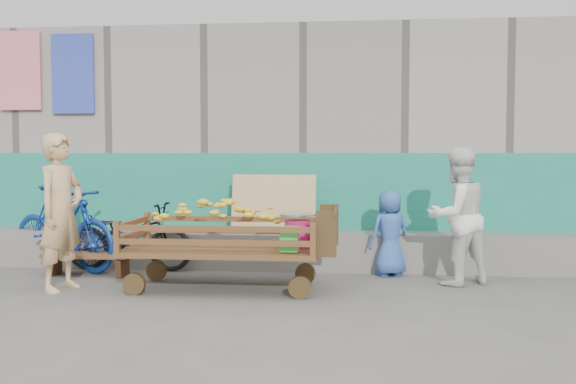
# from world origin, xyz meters

# --- Properties ---
(ground) EXTENTS (80.00, 80.00, 0.00)m
(ground) POSITION_xyz_m (0.00, 0.00, 0.00)
(ground) COLOR #54524E
(ground) RESTS_ON ground
(building_wall) EXTENTS (12.00, 3.50, 3.00)m
(building_wall) POSITION_xyz_m (-0.00, 4.05, 1.47)
(building_wall) COLOR gray
(building_wall) RESTS_ON ground
(banana_cart) EXTENTS (2.15, 0.98, 0.92)m
(banana_cart) POSITION_xyz_m (-0.12, 1.12, 0.62)
(banana_cart) COLOR #592B1A
(banana_cart) RESTS_ON ground
(bench) EXTENTS (1.02, 0.30, 0.25)m
(bench) POSITION_xyz_m (-1.77, 1.68, 0.19)
(bench) COLOR #592B1A
(bench) RESTS_ON ground
(vendor_man) EXTENTS (0.52, 0.66, 1.60)m
(vendor_man) POSITION_xyz_m (-1.71, 0.89, 0.80)
(vendor_man) COLOR tan
(vendor_man) RESTS_ON ground
(woman) EXTENTS (0.89, 0.82, 1.46)m
(woman) POSITION_xyz_m (2.34, 1.61, 0.73)
(woman) COLOR white
(woman) RESTS_ON ground
(child) EXTENTS (0.57, 0.50, 0.98)m
(child) POSITION_xyz_m (1.66, 2.02, 0.49)
(child) COLOR #325AA8
(child) RESTS_ON ground
(bicycle_dark) EXTENTS (1.55, 0.55, 0.81)m
(bicycle_dark) POSITION_xyz_m (-1.42, 2.05, 0.41)
(bicycle_dark) COLOR black
(bicycle_dark) RESTS_ON ground
(bicycle_blue) EXTENTS (1.72, 1.13, 1.01)m
(bicycle_blue) POSITION_xyz_m (-2.20, 1.98, 0.50)
(bicycle_blue) COLOR navy
(bicycle_blue) RESTS_ON ground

